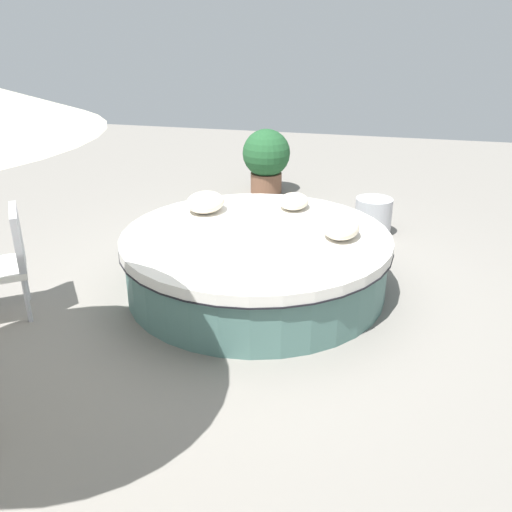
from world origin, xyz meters
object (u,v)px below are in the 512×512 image
(planter, at_px, (266,158))
(throw_pillow_1, at_px, (294,201))
(round_bed, at_px, (256,261))
(side_table, at_px, (373,217))
(patio_chair, at_px, (6,257))
(throw_pillow_2, at_px, (205,202))
(throw_pillow_0, at_px, (341,228))

(planter, bearing_deg, throw_pillow_1, -160.83)
(round_bed, xyz_separation_m, side_table, (1.79, -1.05, -0.07))
(round_bed, relative_size, side_table, 5.61)
(round_bed, xyz_separation_m, patio_chair, (-0.99, 2.02, 0.26))
(round_bed, xyz_separation_m, throw_pillow_1, (0.83, -0.22, 0.37))
(round_bed, xyz_separation_m, throw_pillow_2, (0.51, 0.67, 0.39))
(throw_pillow_1, xyz_separation_m, planter, (2.40, 0.84, -0.13))
(throw_pillow_2, height_order, planter, planter)
(patio_chair, distance_m, side_table, 4.15)
(throw_pillow_1, bearing_deg, throw_pillow_0, -141.56)
(throw_pillow_1, xyz_separation_m, throw_pillow_2, (-0.32, 0.89, 0.02))
(planter, bearing_deg, throw_pillow_0, -155.72)
(throw_pillow_0, height_order, side_table, throw_pillow_0)
(throw_pillow_1, relative_size, planter, 0.43)
(planter, xyz_separation_m, side_table, (-1.45, -1.67, -0.30))
(round_bed, distance_m, throw_pillow_2, 0.93)
(throw_pillow_1, bearing_deg, round_bed, 165.26)
(throw_pillow_0, relative_size, planter, 0.49)
(round_bed, relative_size, throw_pillow_2, 5.47)
(patio_chair, height_order, planter, patio_chair)
(round_bed, xyz_separation_m, planter, (3.23, 0.62, 0.23))
(planter, bearing_deg, side_table, -130.89)
(patio_chair, bearing_deg, throw_pillow_1, -87.27)
(throw_pillow_2, relative_size, patio_chair, 0.48)
(throw_pillow_1, bearing_deg, side_table, -41.21)
(round_bed, bearing_deg, side_table, -30.57)
(planter, height_order, side_table, planter)
(throw_pillow_2, xyz_separation_m, patio_chair, (-1.49, 1.35, -0.13))
(throw_pillow_0, bearing_deg, throw_pillow_2, 74.63)
(round_bed, height_order, throw_pillow_1, throw_pillow_1)
(throw_pillow_1, height_order, patio_chair, patio_chair)
(throw_pillow_2, bearing_deg, patio_chair, 137.97)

